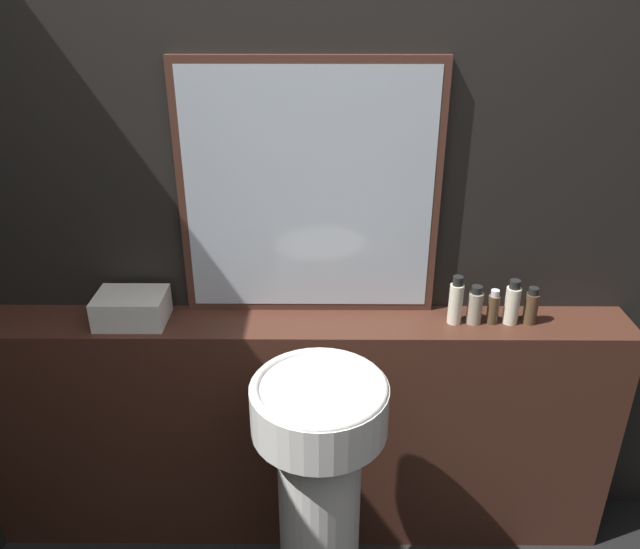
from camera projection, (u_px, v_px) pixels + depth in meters
name	position (u px, v px, depth m)	size (l,w,h in m)	color
wall_back	(297.00, 214.00, 2.07)	(8.00, 0.06, 2.50)	black
vanity_counter	(299.00, 430.00, 2.29)	(2.26, 0.23, 0.92)	#422319
pedestal_sink	(319.00, 494.00, 1.86)	(0.38, 0.38, 0.97)	white
mirror	(309.00, 193.00, 1.99)	(0.84, 0.03, 0.84)	#47281E
towel_stack	(132.00, 308.00, 2.07)	(0.23, 0.17, 0.10)	silver
shampoo_bottle	(456.00, 302.00, 2.05)	(0.05, 0.05, 0.17)	beige
conditioner_bottle	(475.00, 306.00, 2.06)	(0.05, 0.05, 0.13)	gray
lotion_bottle	(493.00, 308.00, 2.06)	(0.04, 0.04, 0.12)	#4C3823
body_wash_bottle	(512.00, 303.00, 2.05)	(0.05, 0.05, 0.16)	beige
hand_soap_bottle	(531.00, 307.00, 2.06)	(0.05, 0.05, 0.13)	#4C3823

